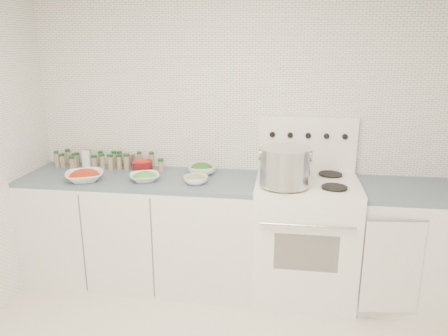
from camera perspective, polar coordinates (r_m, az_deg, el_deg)
room_walls at (r=2.03m, az=-0.57°, el=5.75°), size 3.54×3.04×2.52m
counter_left at (r=3.67m, az=-10.55°, el=-7.83°), size 1.85×0.62×0.90m
stove at (r=3.47m, az=10.47°, el=-8.41°), size 0.76×0.70×1.36m
counter_right at (r=3.63m, az=23.68°, el=-9.29°), size 0.89×0.68×0.90m
stock_pot at (r=3.10m, az=7.96°, el=0.39°), size 0.38×0.35×0.27m
bowl_tomato at (r=3.50m, az=-17.75°, el=-0.98°), size 0.37×0.37×0.10m
bowl_snowpea at (r=3.39m, az=-10.34°, el=-1.15°), size 0.30×0.30×0.08m
bowl_broccoli at (r=3.51m, az=-2.92°, el=-0.10°), size 0.27×0.27×0.10m
bowl_zucchini at (r=3.28m, az=-3.71°, el=-1.48°), size 0.20×0.20×0.07m
bowl_pepper at (r=3.65m, az=-10.60°, el=0.38°), size 0.17×0.17×0.10m
salt_canister at (r=3.84m, az=-17.55°, el=1.03°), size 0.09×0.09×0.15m
tin_can at (r=3.79m, az=-12.21°, el=1.00°), size 0.10×0.10×0.11m
spice_cluster at (r=3.82m, az=-15.62°, el=0.98°), size 0.95×0.16×0.14m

